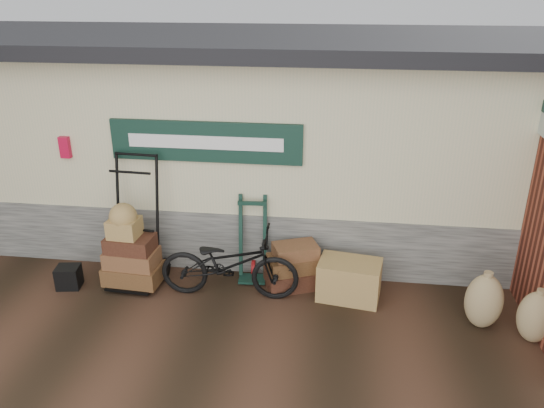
% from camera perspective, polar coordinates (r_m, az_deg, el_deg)
% --- Properties ---
extents(ground, '(80.00, 80.00, 0.00)m').
position_cam_1_polar(ground, '(7.04, -5.93, -11.12)').
color(ground, black).
rests_on(ground, ground).
extents(station_building, '(14.40, 4.10, 3.20)m').
position_cam_1_polar(station_building, '(8.84, -2.37, 7.68)').
color(station_building, '#4C4C47').
rests_on(station_building, ground).
extents(porter_trolley, '(0.96, 0.75, 1.84)m').
position_cam_1_polar(porter_trolley, '(7.45, -14.53, -1.69)').
color(porter_trolley, black).
rests_on(porter_trolley, ground).
extents(green_barrow, '(0.47, 0.40, 1.22)m').
position_cam_1_polar(green_barrow, '(7.40, -2.11, -3.76)').
color(green_barrow, '#112D23').
rests_on(green_barrow, ground).
extents(suitcase_stack, '(0.85, 0.70, 0.65)m').
position_cam_1_polar(suitcase_stack, '(7.32, 2.28, -6.62)').
color(suitcase_stack, '#391B12').
rests_on(suitcase_stack, ground).
extents(wicker_hamper, '(0.88, 0.64, 0.53)m').
position_cam_1_polar(wicker_hamper, '(7.18, 8.31, -8.06)').
color(wicker_hamper, olive).
rests_on(wicker_hamper, ground).
extents(black_trunk, '(0.35, 0.31, 0.31)m').
position_cam_1_polar(black_trunk, '(7.89, -21.02, -7.33)').
color(black_trunk, black).
rests_on(black_trunk, ground).
extents(bicycle, '(0.69, 1.86, 1.08)m').
position_cam_1_polar(bicycle, '(7.02, -4.64, -6.04)').
color(bicycle, black).
rests_on(bicycle, ground).
extents(burlap_sack_left, '(0.51, 0.45, 0.71)m').
position_cam_1_polar(burlap_sack_left, '(6.98, 21.82, -9.69)').
color(burlap_sack_left, olive).
rests_on(burlap_sack_left, ground).
extents(burlap_sack_right, '(0.51, 0.47, 0.66)m').
position_cam_1_polar(burlap_sack_right, '(6.98, 26.49, -10.84)').
color(burlap_sack_right, olive).
rests_on(burlap_sack_right, ground).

